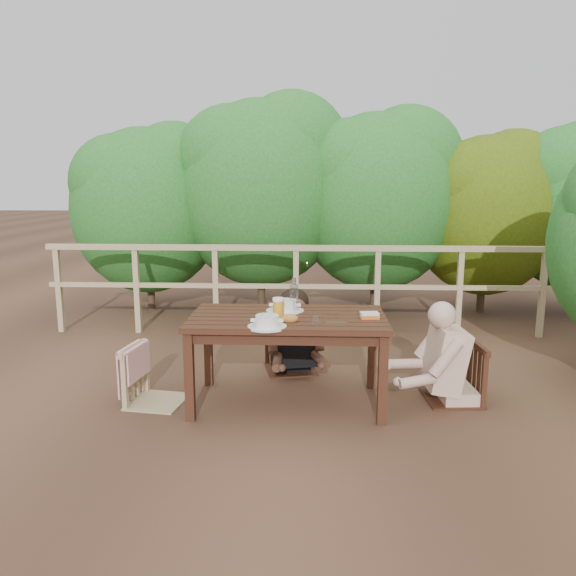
{
  "coord_description": "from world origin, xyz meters",
  "views": [
    {
      "loc": [
        0.19,
        -4.09,
        1.69
      ],
      "look_at": [
        0.0,
        0.05,
        0.9
      ],
      "focal_mm": 34.72,
      "sensor_mm": 36.0,
      "label": 1
    }
  ],
  "objects_px": {
    "chair_far": "(291,323)",
    "tumbler": "(316,320)",
    "table": "(288,361)",
    "woman": "(291,306)",
    "bread_roll": "(290,318)",
    "butter_tub": "(370,316)",
    "diner_right": "(460,320)",
    "bottle": "(294,296)",
    "chair_right": "(455,347)",
    "chair_left": "(155,350)",
    "soup_near": "(267,322)",
    "beer_glass": "(278,309)",
    "soup_far": "(285,306)"
  },
  "relations": [
    {
      "from": "soup_far",
      "to": "soup_near",
      "type": "bearing_deg",
      "value": -101.67
    },
    {
      "from": "diner_right",
      "to": "soup_far",
      "type": "bearing_deg",
      "value": 83.66
    },
    {
      "from": "chair_far",
      "to": "tumbler",
      "type": "bearing_deg",
      "value": -89.72
    },
    {
      "from": "bread_roll",
      "to": "bottle",
      "type": "relative_size",
      "value": 0.43
    },
    {
      "from": "woman",
      "to": "chair_far",
      "type": "bearing_deg",
      "value": 77.92
    },
    {
      "from": "woman",
      "to": "bread_roll",
      "type": "height_order",
      "value": "woman"
    },
    {
      "from": "table",
      "to": "bread_roll",
      "type": "relative_size",
      "value": 12.36
    },
    {
      "from": "diner_right",
      "to": "butter_tub",
      "type": "height_order",
      "value": "diner_right"
    },
    {
      "from": "table",
      "to": "soup_far",
      "type": "height_order",
      "value": "soup_far"
    },
    {
      "from": "woman",
      "to": "soup_near",
      "type": "relative_size",
      "value": 4.31
    },
    {
      "from": "soup_near",
      "to": "beer_glass",
      "type": "relative_size",
      "value": 1.67
    },
    {
      "from": "tumbler",
      "to": "butter_tub",
      "type": "bearing_deg",
      "value": 23.61
    },
    {
      "from": "chair_left",
      "to": "tumbler",
      "type": "height_order",
      "value": "chair_left"
    },
    {
      "from": "chair_left",
      "to": "table",
      "type": "bearing_deg",
      "value": -79.14
    },
    {
      "from": "diner_right",
      "to": "beer_glass",
      "type": "relative_size",
      "value": 7.9
    },
    {
      "from": "woman",
      "to": "bottle",
      "type": "relative_size",
      "value": 4.25
    },
    {
      "from": "table",
      "to": "bread_roll",
      "type": "distance_m",
      "value": 0.42
    },
    {
      "from": "bread_roll",
      "to": "bottle",
      "type": "xyz_separation_m",
      "value": [
        0.02,
        0.32,
        0.11
      ]
    },
    {
      "from": "diner_right",
      "to": "soup_far",
      "type": "xyz_separation_m",
      "value": [
        -1.35,
        0.06,
        0.08
      ]
    },
    {
      "from": "bottle",
      "to": "tumbler",
      "type": "relative_size",
      "value": 3.8
    },
    {
      "from": "soup_near",
      "to": "beer_glass",
      "type": "xyz_separation_m",
      "value": [
        0.06,
        0.24,
        0.04
      ]
    },
    {
      "from": "chair_right",
      "to": "bottle",
      "type": "xyz_separation_m",
      "value": [
        -1.25,
        0.03,
        0.39
      ]
    },
    {
      "from": "woman",
      "to": "tumbler",
      "type": "distance_m",
      "value": 1.04
    },
    {
      "from": "soup_near",
      "to": "table",
      "type": "bearing_deg",
      "value": 67.55
    },
    {
      "from": "diner_right",
      "to": "butter_tub",
      "type": "xyz_separation_m",
      "value": [
        -0.71,
        -0.17,
        0.06
      ]
    },
    {
      "from": "tumbler",
      "to": "bread_roll",
      "type": "bearing_deg",
      "value": 163.67
    },
    {
      "from": "tumbler",
      "to": "butter_tub",
      "type": "relative_size",
      "value": 0.55
    },
    {
      "from": "table",
      "to": "diner_right",
      "type": "bearing_deg",
      "value": 4.97
    },
    {
      "from": "bread_roll",
      "to": "chair_right",
      "type": "bearing_deg",
      "value": 12.85
    },
    {
      "from": "chair_right",
      "to": "soup_near",
      "type": "height_order",
      "value": "chair_right"
    },
    {
      "from": "bread_roll",
      "to": "tumbler",
      "type": "xyz_separation_m",
      "value": [
        0.19,
        -0.05,
        0.0
      ]
    },
    {
      "from": "tumbler",
      "to": "bottle",
      "type": "bearing_deg",
      "value": 114.4
    },
    {
      "from": "chair_right",
      "to": "butter_tub",
      "type": "height_order",
      "value": "chair_right"
    },
    {
      "from": "table",
      "to": "bread_roll",
      "type": "bearing_deg",
      "value": -81.81
    },
    {
      "from": "chair_left",
      "to": "bottle",
      "type": "bearing_deg",
      "value": -71.64
    },
    {
      "from": "table",
      "to": "woman",
      "type": "distance_m",
      "value": 0.83
    },
    {
      "from": "woman",
      "to": "soup_near",
      "type": "bearing_deg",
      "value": 71.58
    },
    {
      "from": "chair_far",
      "to": "butter_tub",
      "type": "height_order",
      "value": "chair_far"
    },
    {
      "from": "chair_left",
      "to": "diner_right",
      "type": "distance_m",
      "value": 2.35
    },
    {
      "from": "beer_glass",
      "to": "butter_tub",
      "type": "bearing_deg",
      "value": 1.45
    },
    {
      "from": "table",
      "to": "tumbler",
      "type": "xyz_separation_m",
      "value": [
        0.21,
        -0.23,
        0.38
      ]
    },
    {
      "from": "table",
      "to": "beer_glass",
      "type": "distance_m",
      "value": 0.43
    },
    {
      "from": "chair_far",
      "to": "butter_tub",
      "type": "distance_m",
      "value": 1.06
    },
    {
      "from": "table",
      "to": "woman",
      "type": "bearing_deg",
      "value": 90.57
    },
    {
      "from": "diner_right",
      "to": "butter_tub",
      "type": "distance_m",
      "value": 0.73
    },
    {
      "from": "bread_roll",
      "to": "diner_right",
      "type": "bearing_deg",
      "value": 12.57
    },
    {
      "from": "table",
      "to": "chair_right",
      "type": "xyz_separation_m",
      "value": [
        1.29,
        0.11,
        0.09
      ]
    },
    {
      "from": "soup_near",
      "to": "tumbler",
      "type": "height_order",
      "value": "soup_near"
    },
    {
      "from": "soup_far",
      "to": "tumbler",
      "type": "relative_size",
      "value": 4.05
    },
    {
      "from": "chair_left",
      "to": "butter_tub",
      "type": "xyz_separation_m",
      "value": [
        1.63,
        -0.01,
        0.29
      ]
    }
  ]
}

